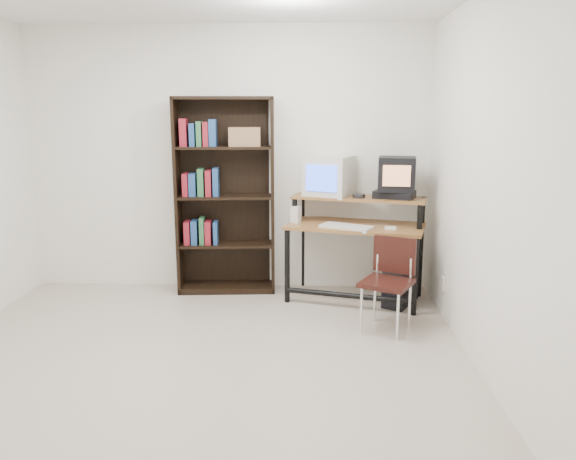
{
  "coord_description": "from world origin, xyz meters",
  "views": [
    {
      "loc": [
        0.8,
        -3.6,
        1.78
      ],
      "look_at": [
        0.63,
        1.1,
        0.78
      ],
      "focal_mm": 35.0,
      "sensor_mm": 36.0,
      "label": 1
    }
  ],
  "objects_px": {
    "crt_tv": "(397,174)",
    "computer_desk": "(356,228)",
    "pc_tower": "(401,282)",
    "school_chair": "(390,274)",
    "bookshelf": "(225,194)",
    "crt_monitor": "(329,176)"
  },
  "relations": [
    {
      "from": "pc_tower",
      "to": "school_chair",
      "type": "height_order",
      "value": "school_chair"
    },
    {
      "from": "computer_desk",
      "to": "school_chair",
      "type": "height_order",
      "value": "computer_desk"
    },
    {
      "from": "pc_tower",
      "to": "crt_tv",
      "type": "bearing_deg",
      "value": 136.12
    },
    {
      "from": "crt_monitor",
      "to": "bookshelf",
      "type": "relative_size",
      "value": 0.28
    },
    {
      "from": "computer_desk",
      "to": "crt_monitor",
      "type": "relative_size",
      "value": 2.57
    },
    {
      "from": "crt_tv",
      "to": "crt_monitor",
      "type": "bearing_deg",
      "value": 173.68
    },
    {
      "from": "computer_desk",
      "to": "school_chair",
      "type": "distance_m",
      "value": 0.82
    },
    {
      "from": "crt_monitor",
      "to": "crt_tv",
      "type": "relative_size",
      "value": 1.41
    },
    {
      "from": "school_chair",
      "to": "bookshelf",
      "type": "xyz_separation_m",
      "value": [
        -1.49,
        0.99,
        0.51
      ]
    },
    {
      "from": "crt_monitor",
      "to": "bookshelf",
      "type": "distance_m",
      "value": 1.04
    },
    {
      "from": "computer_desk",
      "to": "school_chair",
      "type": "relative_size",
      "value": 1.82
    },
    {
      "from": "crt_tv",
      "to": "computer_desk",
      "type": "bearing_deg",
      "value": -165.27
    },
    {
      "from": "computer_desk",
      "to": "pc_tower",
      "type": "xyz_separation_m",
      "value": [
        0.42,
        -0.14,
        -0.48
      ]
    },
    {
      "from": "computer_desk",
      "to": "bookshelf",
      "type": "xyz_separation_m",
      "value": [
        -1.27,
        0.24,
        0.28
      ]
    },
    {
      "from": "crt_monitor",
      "to": "computer_desk",
      "type": "bearing_deg",
      "value": -16.74
    },
    {
      "from": "crt_tv",
      "to": "school_chair",
      "type": "distance_m",
      "value": 1.09
    },
    {
      "from": "crt_monitor",
      "to": "pc_tower",
      "type": "distance_m",
      "value": 1.22
    },
    {
      "from": "bookshelf",
      "to": "computer_desk",
      "type": "bearing_deg",
      "value": -14.6
    },
    {
      "from": "crt_tv",
      "to": "pc_tower",
      "type": "bearing_deg",
      "value": -64.37
    },
    {
      "from": "computer_desk",
      "to": "crt_monitor",
      "type": "distance_m",
      "value": 0.57
    },
    {
      "from": "crt_tv",
      "to": "bookshelf",
      "type": "bearing_deg",
      "value": -177.61
    },
    {
      "from": "crt_monitor",
      "to": "school_chair",
      "type": "bearing_deg",
      "value": -40.86
    }
  ]
}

